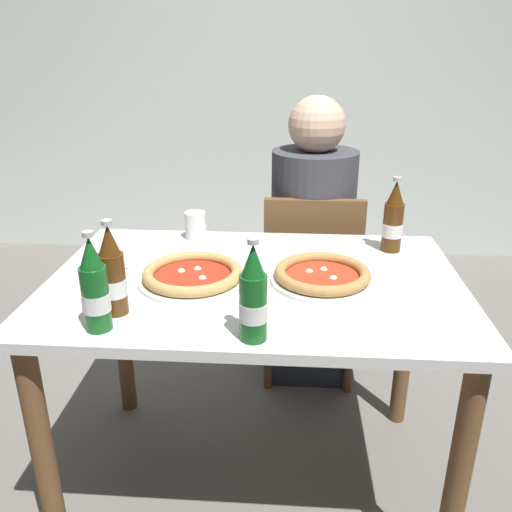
{
  "coord_description": "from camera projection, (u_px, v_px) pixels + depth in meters",
  "views": [
    {
      "loc": [
        0.1,
        -1.39,
        1.39
      ],
      "look_at": [
        0.0,
        0.05,
        0.8
      ],
      "focal_mm": 36.87,
      "sensor_mm": 36.0,
      "label": 1
    }
  ],
  "objects": [
    {
      "name": "beer_bottle_left",
      "position": [
        95.0,
        289.0,
        1.22
      ],
      "size": [
        0.07,
        0.07,
        0.25
      ],
      "color": "#14591E",
      "rests_on": "dining_table_main"
    },
    {
      "name": "chair_behind_table",
      "position": [
        311.0,
        278.0,
        2.18
      ],
      "size": [
        0.4,
        0.4,
        0.85
      ],
      "rotation": [
        0.0,
        0.0,
        3.14
      ],
      "color": "brown",
      "rests_on": "ground_plane"
    },
    {
      "name": "napkin_with_cutlery",
      "position": [
        124.0,
        257.0,
        1.68
      ],
      "size": [
        0.18,
        0.19,
        0.01
      ],
      "color": "white",
      "rests_on": "dining_table_main"
    },
    {
      "name": "dining_table_main",
      "position": [
        255.0,
        313.0,
        1.58
      ],
      "size": [
        1.2,
        0.8,
        0.75
      ],
      "color": "silver",
      "rests_on": "ground_plane"
    },
    {
      "name": "beer_bottle_right",
      "position": [
        112.0,
        275.0,
        1.3
      ],
      "size": [
        0.07,
        0.07,
        0.25
      ],
      "color": "#512D0F",
      "rests_on": "dining_table_main"
    },
    {
      "name": "pizza_marinara_far",
      "position": [
        322.0,
        275.0,
        1.5
      ],
      "size": [
        0.3,
        0.3,
        0.04
      ],
      "color": "white",
      "rests_on": "dining_table_main"
    },
    {
      "name": "back_wall_tiled",
      "position": [
        279.0,
        58.0,
        3.36
      ],
      "size": [
        7.0,
        0.1,
        2.6
      ],
      "primitive_type": "cube",
      "color": "silver",
      "rests_on": "ground_plane"
    },
    {
      "name": "diner_seated",
      "position": [
        311.0,
        251.0,
        2.19
      ],
      "size": [
        0.34,
        0.34,
        1.21
      ],
      "color": "#2D3342",
      "rests_on": "ground_plane"
    },
    {
      "name": "beer_bottle_center",
      "position": [
        253.0,
        298.0,
        1.18
      ],
      "size": [
        0.07,
        0.07,
        0.25
      ],
      "color": "#14591E",
      "rests_on": "dining_table_main"
    },
    {
      "name": "beer_bottle_extra",
      "position": [
        393.0,
        220.0,
        1.7
      ],
      "size": [
        0.07,
        0.07,
        0.25
      ],
      "color": "#512D0F",
      "rests_on": "dining_table_main"
    },
    {
      "name": "ground_plane",
      "position": [
        255.0,
        476.0,
        1.81
      ],
      "size": [
        8.0,
        8.0,
        0.0
      ],
      "primitive_type": "plane",
      "color": "slate"
    },
    {
      "name": "pizza_margherita_near",
      "position": [
        193.0,
        275.0,
        1.5
      ],
      "size": [
        0.31,
        0.31,
        0.04
      ],
      "color": "white",
      "rests_on": "dining_table_main"
    },
    {
      "name": "paper_cup",
      "position": [
        195.0,
        225.0,
        1.83
      ],
      "size": [
        0.07,
        0.07,
        0.09
      ],
      "primitive_type": "cylinder",
      "color": "white",
      "rests_on": "dining_table_main"
    }
  ]
}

